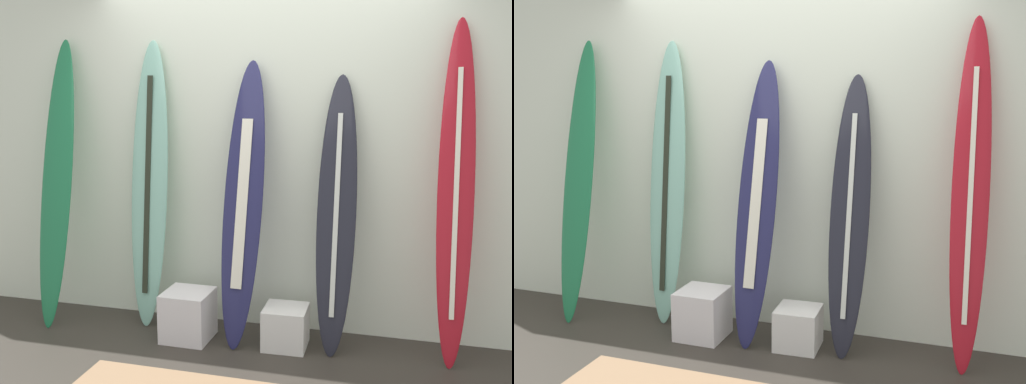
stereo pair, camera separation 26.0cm
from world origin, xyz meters
TOP-DOWN VIEW (x-y plane):
  - wall_back at (0.00, 1.30)m, footprint 7.20×0.20m
  - surfboard_emerald at (-1.55, 0.91)m, footprint 0.26×0.51m
  - surfboard_seafoam at (-0.85, 1.03)m, footprint 0.31×0.32m
  - surfboard_navy at (-0.09, 0.91)m, footprint 0.31×0.52m
  - surfboard_charcoal at (0.56, 0.96)m, footprint 0.28×0.45m
  - surfboard_crimson at (1.32, 0.97)m, footprint 0.25×0.42m
  - display_block_left at (0.24, 0.86)m, footprint 0.31×0.31m
  - display_block_center at (-0.47, 0.80)m, footprint 0.33×0.33m

SIDE VIEW (x-z plane):
  - display_block_left at x=0.24m, z-range 0.00..0.28m
  - display_block_center at x=-0.47m, z-range 0.00..0.35m
  - surfboard_charcoal at x=0.56m, z-range 0.00..1.88m
  - surfboard_navy at x=-0.09m, z-range -0.01..1.97m
  - surfboard_seafoam at x=-0.85m, z-range -0.01..2.12m
  - surfboard_emerald at x=-1.55m, z-range 0.00..2.16m
  - surfboard_crimson at x=1.32m, z-range 0.00..2.23m
  - wall_back at x=0.00m, z-range 0.00..2.80m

